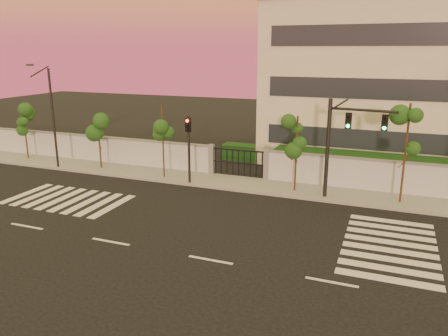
% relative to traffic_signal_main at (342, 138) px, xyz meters
% --- Properties ---
extents(ground, '(120.00, 120.00, 0.00)m').
position_rel_traffic_signal_main_xyz_m(ground, '(-3.99, -9.71, -3.75)').
color(ground, black).
rests_on(ground, ground).
extents(sidewalk, '(60.00, 3.00, 0.15)m').
position_rel_traffic_signal_main_xyz_m(sidewalk, '(-3.99, 0.79, -3.67)').
color(sidewalk, gray).
rests_on(sidewalk, ground).
extents(perimeter_wall, '(60.00, 0.36, 2.20)m').
position_rel_traffic_signal_main_xyz_m(perimeter_wall, '(-3.89, 2.29, -2.68)').
color(perimeter_wall, '#B2B4B9').
rests_on(perimeter_wall, ground).
extents(hedge_row, '(41.00, 4.25, 1.80)m').
position_rel_traffic_signal_main_xyz_m(hedge_row, '(-2.82, 5.03, -2.93)').
color(hedge_row, '#103817').
rests_on(hedge_row, ground).
extents(institutional_building, '(24.40, 12.40, 12.25)m').
position_rel_traffic_signal_main_xyz_m(institutional_building, '(5.01, 12.28, 2.41)').
color(institutional_building, beige).
rests_on(institutional_building, ground).
extents(road_markings, '(57.00, 7.62, 0.02)m').
position_rel_traffic_signal_main_xyz_m(road_markings, '(-5.57, -5.95, -3.74)').
color(road_markings, silver).
rests_on(road_markings, ground).
extents(street_tree_a, '(1.43, 1.14, 4.32)m').
position_rel_traffic_signal_main_xyz_m(street_tree_a, '(-24.35, 0.93, -0.56)').
color(street_tree_a, '#382314').
rests_on(street_tree_a, ground).
extents(street_tree_b, '(1.53, 1.22, 3.93)m').
position_rel_traffic_signal_main_xyz_m(street_tree_b, '(-17.10, 0.63, -0.85)').
color(street_tree_b, '#382314').
rests_on(street_tree_b, ground).
extents(street_tree_c, '(1.32, 1.05, 5.08)m').
position_rel_traffic_signal_main_xyz_m(street_tree_c, '(-11.62, 0.22, -0.01)').
color(street_tree_c, '#382314').
rests_on(street_tree_c, ground).
extents(street_tree_d, '(1.39, 1.11, 4.76)m').
position_rel_traffic_signal_main_xyz_m(street_tree_d, '(-2.63, 0.48, -0.24)').
color(street_tree_d, '#382314').
rests_on(street_tree_d, ground).
extents(street_tree_e, '(1.58, 1.26, 5.79)m').
position_rel_traffic_signal_main_xyz_m(street_tree_e, '(3.44, 0.53, 0.51)').
color(street_tree_e, '#382314').
rests_on(street_tree_e, ground).
extents(traffic_signal_main, '(3.74, 0.59, 5.93)m').
position_rel_traffic_signal_main_xyz_m(traffic_signal_main, '(0.00, 0.00, 0.00)').
color(traffic_signal_main, black).
rests_on(traffic_signal_main, ground).
extents(traffic_signal_secondary, '(0.36, 0.34, 4.57)m').
position_rel_traffic_signal_main_xyz_m(traffic_signal_secondary, '(-9.44, -0.38, -0.85)').
color(traffic_signal_secondary, black).
rests_on(traffic_signal_secondary, ground).
extents(streetlight_west, '(0.46, 1.84, 7.64)m').
position_rel_traffic_signal_main_xyz_m(streetlight_west, '(-20.32, -0.44, 0.39)').
color(streetlight_west, black).
rests_on(streetlight_west, ground).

